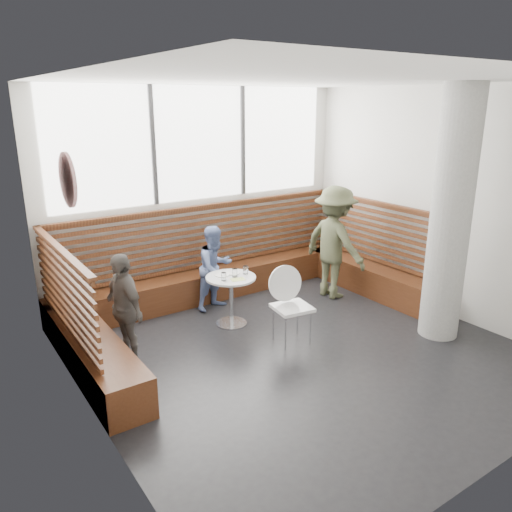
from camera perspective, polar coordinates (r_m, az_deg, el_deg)
room at (r=5.73m, az=5.64°, el=3.31°), size 5.00×5.00×3.20m
booth at (r=7.46m, az=-3.36°, el=-2.90°), size 5.00×2.50×1.44m
concrete_column at (r=6.69m, az=21.36°, el=4.21°), size 0.50×0.50×3.20m
wall_art at (r=4.83m, az=-20.73°, el=8.14°), size 0.03×0.50×0.50m
cafe_table at (r=6.84m, az=-2.87°, el=-3.94°), size 0.68×0.68×0.70m
cafe_chair at (r=6.37m, az=3.75°, el=-4.89°), size 0.47×0.46×0.98m
adult_man at (r=7.83m, az=8.98°, el=1.53°), size 0.74×1.18×1.76m
child_back at (r=7.36m, az=-4.66°, el=-1.36°), size 0.71×0.61×1.26m
child_left at (r=6.05m, az=-14.87°, el=-5.78°), size 0.41×0.81×1.33m
plate_near at (r=6.82m, az=-3.92°, el=-2.16°), size 0.20×0.20×0.01m
plate_far at (r=6.89m, az=-2.69°, el=-1.93°), size 0.20×0.20×0.01m
glass_left at (r=6.61m, az=-3.71°, el=-2.36°), size 0.07×0.07×0.11m
glass_mid at (r=6.74m, az=-2.44°, el=-1.92°), size 0.07×0.07×0.11m
glass_right at (r=6.86m, az=-1.20°, el=-1.60°), size 0.07×0.07×0.11m
menu_card at (r=6.66m, az=-2.10°, el=-2.68°), size 0.21×0.17×0.00m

